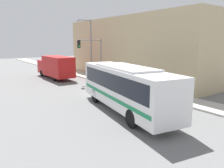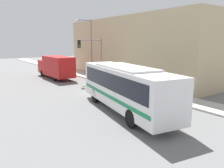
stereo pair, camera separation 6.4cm
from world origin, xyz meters
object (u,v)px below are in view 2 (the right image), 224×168
object	(u,v)px
delivery_truck	(56,66)
city_bus	(125,85)
parking_meter	(113,76)
street_lamp	(90,44)
fire_hydrant	(158,91)
traffic_light_pole	(93,52)

from	to	relation	value
delivery_truck	city_bus	bearing A→B (deg)	-94.81
parking_meter	street_lamp	world-z (taller)	street_lamp
city_bus	street_lamp	xyz separation A→B (m)	(5.00, 13.57, 2.66)
city_bus	delivery_truck	size ratio (longest dim) A/B	1.29
fire_hydrant	traffic_light_pole	world-z (taller)	traffic_light_pole
traffic_light_pole	street_lamp	xyz separation A→B (m)	(0.98, 2.51, 0.91)
traffic_light_pole	parking_meter	bearing A→B (deg)	-68.95
traffic_light_pole	street_lamp	bearing A→B (deg)	68.70
fire_hydrant	parking_meter	distance (m)	7.04
delivery_truck	traffic_light_pole	size ratio (longest dim) A/B	1.58
city_bus	traffic_light_pole	size ratio (longest dim) A/B	2.05
city_bus	parking_meter	world-z (taller)	city_bus
parking_meter	street_lamp	size ratio (longest dim) A/B	0.18
traffic_light_pole	city_bus	bearing A→B (deg)	-109.99
fire_hydrant	parking_meter	size ratio (longest dim) A/B	0.57
city_bus	parking_meter	xyz separation A→B (m)	(5.02, 8.48, -0.83)
city_bus	delivery_truck	distance (m)	16.56
delivery_truck	fire_hydrant	world-z (taller)	delivery_truck
city_bus	street_lamp	distance (m)	14.71
street_lamp	traffic_light_pole	bearing A→B (deg)	-111.30
fire_hydrant	parking_meter	xyz separation A→B (m)	(0.00, 7.02, 0.53)
parking_meter	street_lamp	xyz separation A→B (m)	(-0.02, 5.09, 3.50)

